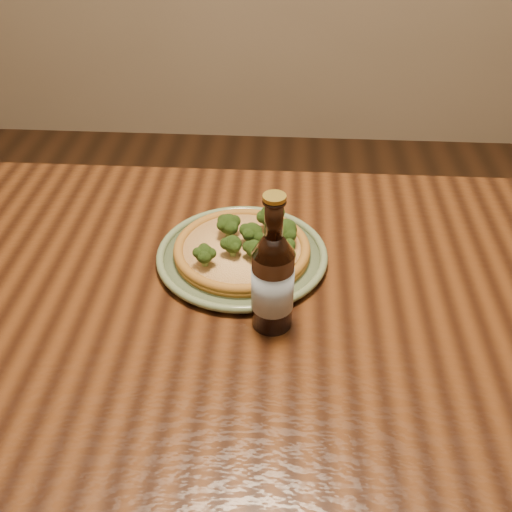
# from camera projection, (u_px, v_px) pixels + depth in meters

# --- Properties ---
(table) EXTENTS (1.60, 0.90, 0.75)m
(table) POSITION_uv_depth(u_px,v_px,m) (231.00, 347.00, 1.02)
(table) COLOR #43220E
(table) RESTS_ON ground
(plate) EXTENTS (0.30, 0.30, 0.02)m
(plate) POSITION_uv_depth(u_px,v_px,m) (242.00, 255.00, 1.06)
(plate) COLOR #5F6F4D
(plate) RESTS_ON table
(pizza) EXTENTS (0.24, 0.24, 0.07)m
(pizza) POSITION_uv_depth(u_px,v_px,m) (244.00, 247.00, 1.05)
(pizza) COLOR #936121
(pizza) RESTS_ON plate
(beer_bottle) EXTENTS (0.06, 0.06, 0.23)m
(beer_bottle) POSITION_uv_depth(u_px,v_px,m) (273.00, 280.00, 0.88)
(beer_bottle) COLOR black
(beer_bottle) RESTS_ON table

